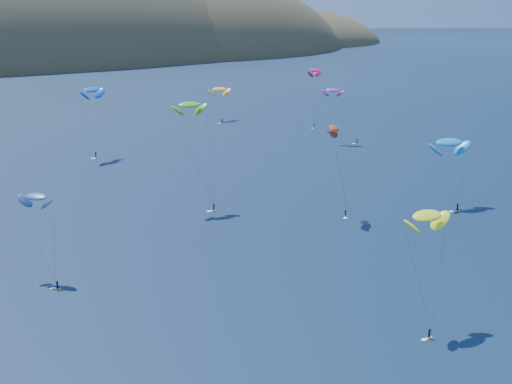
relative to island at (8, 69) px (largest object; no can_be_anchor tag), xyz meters
name	(u,v)px	position (x,y,z in m)	size (l,w,h in m)	color
island	(8,69)	(0.00, 0.00, 0.00)	(730.00, 300.00, 210.00)	#3D3526
kitesurfer_2	(427,216)	(-34.30, -533.67, 28.25)	(9.07, 8.69, 20.00)	yellow
kitesurfer_3	(189,105)	(-40.19, -455.91, 35.69)	(8.73, 10.91, 27.38)	yellow
kitesurfer_4	(92,90)	(-45.17, -391.19, 32.05)	(10.95, 9.09, 24.14)	yellow
kitesurfer_5	(449,142)	(16.32, -486.10, 26.17)	(11.85, 11.21, 18.55)	yellow
kitesurfer_6	(333,90)	(34.71, -409.86, 28.85)	(9.63, 12.73, 20.26)	yellow
kitesurfer_8	(314,70)	(44.92, -382.58, 32.62)	(9.69, 7.92, 24.38)	yellow
kitesurfer_9	(334,128)	(-14.09, -479.49, 31.48)	(6.87, 8.84, 22.81)	yellow
kitesurfer_10	(36,197)	(-83.85, -483.79, 25.74)	(7.15, 13.71, 17.01)	yellow
kitesurfer_11	(220,89)	(19.87, -350.71, 23.24)	(10.09, 11.22, 15.27)	yellow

